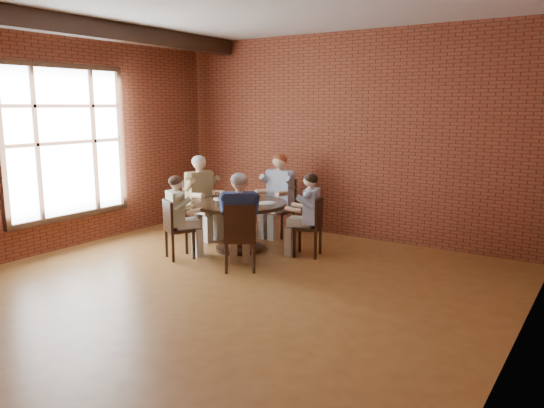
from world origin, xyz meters
The scene contains 30 objects.
floor centered at (0.00, 0.00, 0.00)m, with size 7.00×7.00×0.00m, color olive.
wall_back centered at (0.00, 3.50, 1.70)m, with size 7.00×7.00×0.00m, color brown.
wall_left centered at (-3.25, 0.00, 1.70)m, with size 7.00×7.00×0.00m, color brown.
wall_right centered at (3.25, 0.00, 1.70)m, with size 7.00×7.00×0.00m, color brown.
ceiling_beam centered at (-2.45, 0.00, 3.27)m, with size 0.22×6.90×0.26m, color black.
window centered at (-3.18, 0.40, 1.65)m, with size 0.10×2.16×2.36m.
dining_table centered at (-0.90, 1.74, 0.53)m, with size 1.47×1.47×0.75m.
chair_a centered at (0.21, 2.05, 0.48)m, with size 0.47×0.47×0.88m.
diner_a centered at (0.14, 2.03, 0.62)m, with size 0.47×0.58×1.23m, color #4567B4, non-canonical shape.
chair_b centered at (-0.91, 2.94, 0.52)m, with size 0.46×0.46×0.97m.
diner_b centered at (-0.91, 2.85, 0.70)m, with size 0.57×0.70×1.40m, color #9DAEC8, non-canonical shape.
chair_c centered at (-1.99, 2.04, 0.52)m, with size 0.56×0.56×0.97m.
diner_c centered at (-1.90, 2.02, 0.69)m, with size 0.56×0.69×1.39m, color brown, non-canonical shape.
chair_d centered at (-1.38, 0.83, 0.48)m, with size 0.50×0.50×0.87m.
diner_d centered at (-1.35, 0.89, 0.61)m, with size 0.46×0.56×1.22m, color beige, non-canonical shape.
chair_e centered at (-0.24, 0.87, 0.51)m, with size 0.60×0.60×0.94m.
diner_e centered at (-0.29, 0.94, 0.67)m, with size 0.53×0.65×1.33m, color #1A274A, non-canonical shape.
plate_a centered at (-0.49, 1.90, 0.76)m, with size 0.26×0.26×0.01m, color white.
plate_b centered at (-0.93, 2.12, 0.76)m, with size 0.26×0.26×0.01m, color white.
plate_c centered at (-1.30, 1.81, 0.76)m, with size 0.26×0.26×0.01m, color white.
plate_d centered at (-0.51, 1.39, 0.76)m, with size 0.26×0.26×0.01m, color white.
glass_a centered at (-0.56, 1.69, 0.82)m, with size 0.07×0.07×0.14m, color white.
glass_b centered at (-0.85, 1.88, 0.82)m, with size 0.07×0.07×0.14m, color white.
glass_c centered at (-1.05, 2.04, 0.82)m, with size 0.07×0.07×0.14m, color white.
glass_d centered at (-1.02, 1.80, 0.82)m, with size 0.07×0.07×0.14m, color white.
glass_e centered at (-1.22, 1.61, 0.82)m, with size 0.07×0.07×0.14m, color white.
glass_f centered at (-0.99, 1.43, 0.82)m, with size 0.07×0.07×0.14m, color white.
glass_g centered at (-0.89, 1.52, 0.82)m, with size 0.07×0.07×0.14m, color white.
glass_h centered at (-0.66, 1.63, 0.82)m, with size 0.07×0.07×0.14m, color white.
smartphone centered at (-0.52, 1.35, 0.75)m, with size 0.07×0.15×0.01m, color black.
Camera 1 is at (3.93, -4.62, 2.21)m, focal length 35.00 mm.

